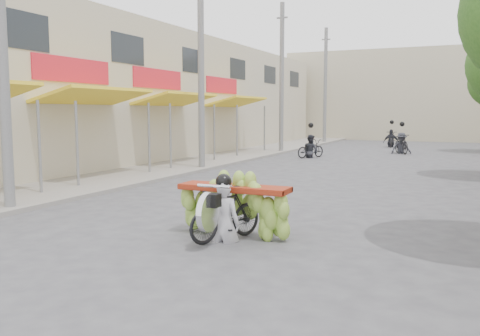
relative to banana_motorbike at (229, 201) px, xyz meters
The scene contains 12 objects.
ground 2.95m from the banana_motorbike, 93.00° to the right, with size 120.00×120.00×0.00m, color #4F4E53.
sidewalk_left 14.10m from the banana_motorbike, 120.51° to the left, with size 4.00×60.00×0.12m, color gray.
shophouse_row_left 16.62m from the banana_motorbike, 137.51° to the left, with size 9.77×40.00×6.00m.
far_building 35.25m from the banana_motorbike, 90.24° to the left, with size 20.00×6.00×7.00m, color #BFB496.
utility_pole_near 6.49m from the banana_motorbike, behind, with size 0.60×0.24×8.00m.
utility_pole_mid 11.20m from the banana_motorbike, 121.28° to the left, with size 0.60×0.24×8.00m.
utility_pole_far 19.26m from the banana_motorbike, 107.02° to the left, with size 0.60×0.24×8.00m.
utility_pole_back 27.90m from the banana_motorbike, 101.56° to the left, with size 0.60×0.24×8.00m.
banana_motorbike is the anchor object (origin of this frame).
bg_motorbike_a 16.19m from the banana_motorbike, 101.46° to the left, with size 1.27×1.67×1.95m.
bg_motorbike_b 20.16m from the banana_motorbike, 88.52° to the left, with size 1.32×1.89×1.95m.
bg_motorbike_c 25.07m from the banana_motorbike, 91.55° to the left, with size 1.02×1.76×1.95m.
Camera 1 is at (3.98, -5.12, 2.25)m, focal length 38.00 mm.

